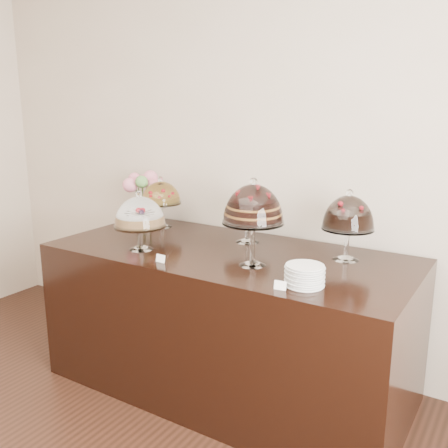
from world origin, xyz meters
The scene contains 11 objects.
wall_back centered at (0.00, 3.00, 1.50)m, with size 5.00×0.04×3.00m, color beige.
display_counter centered at (0.07, 2.45, 0.45)m, with size 2.20×1.00×0.90m, color black.
cake_stand_sugar_sponge centered at (-0.40, 2.21, 1.12)m, with size 0.31×0.31×0.36m.
cake_stand_choco_layer centered at (0.33, 2.29, 1.23)m, with size 0.34×0.34×0.49m.
cake_stand_cheesecake centered at (0.07, 2.69, 1.13)m, with size 0.31×0.31×0.36m.
cake_stand_dark_choco centered at (0.73, 2.67, 1.16)m, with size 0.30×0.30×0.41m.
cake_stand_fruit_tart centered at (-0.66, 2.72, 1.13)m, with size 0.29×0.29×0.37m.
flower_vase centered at (-0.89, 2.80, 1.14)m, with size 0.29×0.25×0.38m.
plate_stack centered at (0.70, 2.15, 0.95)m, with size 0.19×0.19×0.10m.
price_card_left centered at (-0.14, 2.07, 0.92)m, with size 0.06×0.01×0.04m, color white.
price_card_right centered at (0.62, 2.04, 0.92)m, with size 0.06×0.01×0.04m, color white.
Camera 1 is at (1.58, -0.01, 1.77)m, focal length 40.00 mm.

